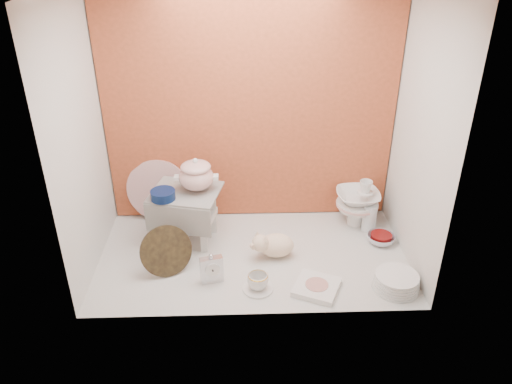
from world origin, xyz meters
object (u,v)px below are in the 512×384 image
floral_platter (158,191)px  gold_rim_teacup (258,281)px  dinner_plate_stack (396,282)px  plush_pig (276,245)px  mantel_clock (212,268)px  step_stool (187,215)px  soup_tureen (196,174)px  blue_white_vase (165,218)px  crystal_bowl (381,239)px  porcelain_tower (357,202)px

floral_platter → gold_rim_teacup: floral_platter is taller
dinner_plate_stack → plush_pig: bearing=153.1°
floral_platter → mantel_clock: bearing=-61.5°
step_stool → gold_rim_teacup: step_stool is taller
floral_platter → dinner_plate_stack: size_ratio=1.65×
soup_tureen → blue_white_vase: size_ratio=1.10×
mantel_clock → crystal_bowl: 1.08m
gold_rim_teacup → crystal_bowl: (0.77, 0.42, -0.03)m
floral_platter → crystal_bowl: (1.39, -0.34, -0.18)m
porcelain_tower → floral_platter: bearing=175.2°
soup_tureen → dinner_plate_stack: 1.28m
blue_white_vase → plush_pig: (0.68, -0.27, -0.03)m
soup_tureen → gold_rim_teacup: soup_tureen is taller
step_stool → plush_pig: step_stool is taller
floral_platter → mantel_clock: (0.37, -0.68, -0.12)m
dinner_plate_stack → porcelain_tower: (-0.08, 0.66, 0.11)m
gold_rim_teacup → dinner_plate_stack: bearing=-1.2°
floral_platter → step_stool: bearing=-50.6°
step_stool → dinner_plate_stack: 1.27m
blue_white_vase → gold_rim_teacup: size_ratio=2.00×
soup_tureen → floral_platter: bearing=139.6°
soup_tureen → plush_pig: soup_tureen is taller
gold_rim_teacup → porcelain_tower: (0.66, 0.65, 0.10)m
step_stool → crystal_bowl: bearing=8.5°
floral_platter → crystal_bowl: size_ratio=2.45×
blue_white_vase → porcelain_tower: 1.23m
plush_pig → mantel_clock: bearing=-142.6°
floral_platter → soup_tureen: bearing=-40.4°
soup_tureen → floral_platter: 0.43m
blue_white_vase → mantel_clock: bearing=-58.0°
soup_tureen → dinner_plate_stack: bearing=-26.3°
soup_tureen → blue_white_vase: soup_tureen is taller
crystal_bowl → plush_pig: bearing=-169.9°
floral_platter → plush_pig: floral_platter is taller
soup_tureen → floral_platter: size_ratio=0.59×
step_stool → mantel_clock: (0.16, -0.43, -0.08)m
gold_rim_teacup → blue_white_vase: bearing=134.3°
porcelain_tower → soup_tureen: bearing=-172.9°
blue_white_vase → crystal_bowl: 1.35m
step_stool → blue_white_vase: step_stool is taller
soup_tureen → gold_rim_teacup: bearing=-56.6°
mantel_clock → dinner_plate_stack: 1.00m
gold_rim_teacup → dinner_plate_stack: (0.74, -0.02, -0.01)m
plush_pig → gold_rim_teacup: 0.33m
step_stool → crystal_bowl: (1.19, -0.09, -0.14)m
soup_tureen → plush_pig: 0.63m
gold_rim_teacup → crystal_bowl: gold_rim_teacup is taller
mantel_clock → plush_pig: mantel_clock is taller
blue_white_vase → mantel_clock: 0.59m
dinner_plate_stack → step_stool: bearing=155.8°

